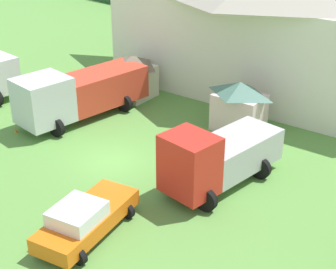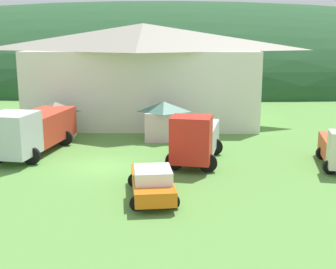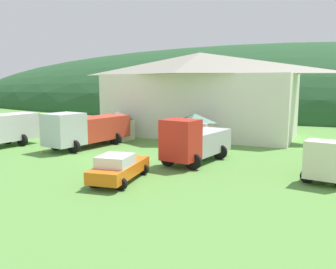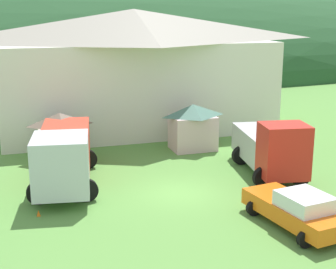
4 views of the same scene
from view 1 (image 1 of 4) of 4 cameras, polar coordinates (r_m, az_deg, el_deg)
ground_plane at (r=26.81m, az=-6.23°, el=-3.01°), size 200.00×200.00×0.00m
depot_building at (r=35.64m, az=10.94°, el=12.11°), size 21.27×9.99×8.92m
play_shed_cream at (r=34.44m, az=-4.06°, el=6.62°), size 2.86×2.70×2.90m
play_shed_pink at (r=29.72m, az=8.02°, el=3.25°), size 3.02×2.21×3.00m
tow_truck_silver at (r=31.36m, az=-10.08°, el=4.68°), size 4.13×8.79×3.23m
crane_truck_red at (r=23.84m, az=5.49°, el=-2.55°), size 3.75×6.89×3.31m
service_pickup_orange at (r=21.19m, az=-9.30°, el=-9.33°), size 2.82×5.24×1.66m
traffic_cone_near_pickup at (r=31.04m, az=-16.74°, el=0.23°), size 0.36×0.36×0.56m
traffic_cone_mid_row at (r=30.26m, az=-11.76°, el=0.15°), size 0.36×0.36×0.61m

